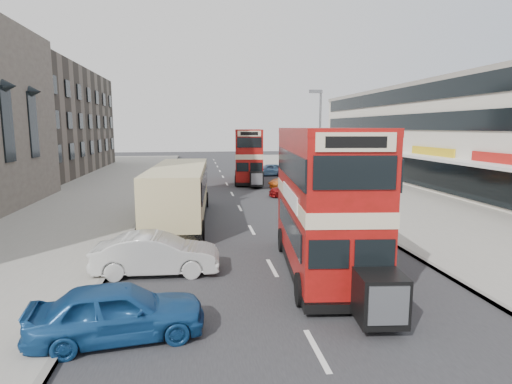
{
  "coord_description": "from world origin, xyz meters",
  "views": [
    {
      "loc": [
        -2.77,
        -13.01,
        5.33
      ],
      "look_at": [
        -0.18,
        5.12,
        2.47
      ],
      "focal_mm": 29.13,
      "sensor_mm": 36.0,
      "label": 1
    }
  ],
  "objects_px": {
    "bus_second": "(248,156)",
    "car_right_c": "(269,170)",
    "car_right_a": "(296,189)",
    "cyclist": "(290,181)",
    "pedestrian_near": "(348,189)",
    "car_left_front": "(157,254)",
    "street_lamp": "(319,135)",
    "car_left_near": "(118,311)",
    "car_right_b": "(293,182)",
    "bus_main": "(324,200)",
    "coach": "(180,191)"
  },
  "relations": [
    {
      "from": "car_right_a",
      "to": "street_lamp",
      "type": "bearing_deg",
      "value": 95.54
    },
    {
      "from": "street_lamp",
      "to": "pedestrian_near",
      "type": "distance_m",
      "value": 5.43
    },
    {
      "from": "bus_second",
      "to": "coach",
      "type": "bearing_deg",
      "value": 75.79
    },
    {
      "from": "car_right_b",
      "to": "pedestrian_near",
      "type": "height_order",
      "value": "pedestrian_near"
    },
    {
      "from": "car_right_c",
      "to": "car_left_near",
      "type": "bearing_deg",
      "value": -21.26
    },
    {
      "from": "car_right_c",
      "to": "car_right_b",
      "type": "bearing_deg",
      "value": -2.87
    },
    {
      "from": "street_lamp",
      "to": "car_left_front",
      "type": "distance_m",
      "value": 19.73
    },
    {
      "from": "car_right_a",
      "to": "cyclist",
      "type": "xyz_separation_m",
      "value": [
        0.19,
        2.98,
        0.24
      ]
    },
    {
      "from": "car_left_near",
      "to": "car_right_b",
      "type": "relative_size",
      "value": 0.99
    },
    {
      "from": "car_left_near",
      "to": "car_left_front",
      "type": "bearing_deg",
      "value": -13.81
    },
    {
      "from": "bus_second",
      "to": "car_right_a",
      "type": "height_order",
      "value": "bus_second"
    },
    {
      "from": "street_lamp",
      "to": "car_left_front",
      "type": "xyz_separation_m",
      "value": [
        -10.82,
        -16.0,
        -4.04
      ]
    },
    {
      "from": "bus_main",
      "to": "pedestrian_near",
      "type": "xyz_separation_m",
      "value": [
        5.73,
        12.78,
        -1.61
      ]
    },
    {
      "from": "street_lamp",
      "to": "cyclist",
      "type": "height_order",
      "value": "street_lamp"
    },
    {
      "from": "car_right_c",
      "to": "bus_second",
      "type": "bearing_deg",
      "value": -35.69
    },
    {
      "from": "car_left_front",
      "to": "car_right_b",
      "type": "xyz_separation_m",
      "value": [
        9.86,
        20.4,
        -0.15
      ]
    },
    {
      "from": "car_left_near",
      "to": "car_right_c",
      "type": "xyz_separation_m",
      "value": [
        9.97,
        34.85,
        -0.05
      ]
    },
    {
      "from": "car_right_c",
      "to": "pedestrian_near",
      "type": "height_order",
      "value": "pedestrian_near"
    },
    {
      "from": "car_right_b",
      "to": "cyclist",
      "type": "xyz_separation_m",
      "value": [
        -0.61,
        -1.41,
        0.23
      ]
    },
    {
      "from": "street_lamp",
      "to": "cyclist",
      "type": "bearing_deg",
      "value": 117.82
    },
    {
      "from": "coach",
      "to": "bus_main",
      "type": "bearing_deg",
      "value": -56.04
    },
    {
      "from": "coach",
      "to": "car_left_near",
      "type": "height_order",
      "value": "coach"
    },
    {
      "from": "street_lamp",
      "to": "cyclist",
      "type": "relative_size",
      "value": 3.53
    },
    {
      "from": "car_left_front",
      "to": "car_right_b",
      "type": "distance_m",
      "value": 22.65
    },
    {
      "from": "street_lamp",
      "to": "car_left_near",
      "type": "height_order",
      "value": "street_lamp"
    },
    {
      "from": "bus_main",
      "to": "bus_second",
      "type": "xyz_separation_m",
      "value": [
        0.44,
        25.75,
        -0.09
      ]
    },
    {
      "from": "street_lamp",
      "to": "pedestrian_near",
      "type": "height_order",
      "value": "street_lamp"
    },
    {
      "from": "pedestrian_near",
      "to": "car_right_c",
      "type": "bearing_deg",
      "value": -95.2
    },
    {
      "from": "bus_second",
      "to": "car_left_near",
      "type": "xyz_separation_m",
      "value": [
        -7.04,
        -29.85,
        -1.88
      ]
    },
    {
      "from": "car_right_c",
      "to": "cyclist",
      "type": "distance_m",
      "value": 11.14
    },
    {
      "from": "coach",
      "to": "car_left_front",
      "type": "xyz_separation_m",
      "value": [
        -0.53,
        -8.54,
        -1.0
      ]
    },
    {
      "from": "bus_second",
      "to": "car_right_b",
      "type": "xyz_separation_m",
      "value": [
        3.34,
        -4.72,
        -2.01
      ]
    },
    {
      "from": "bus_main",
      "to": "car_right_b",
      "type": "relative_size",
      "value": 2.2
    },
    {
      "from": "car_right_b",
      "to": "cyclist",
      "type": "distance_m",
      "value": 1.56
    },
    {
      "from": "pedestrian_near",
      "to": "coach",
      "type": "bearing_deg",
      "value": 5.07
    },
    {
      "from": "bus_main",
      "to": "bus_second",
      "type": "height_order",
      "value": "bus_main"
    },
    {
      "from": "street_lamp",
      "to": "bus_main",
      "type": "relative_size",
      "value": 0.85
    },
    {
      "from": "car_right_a",
      "to": "pedestrian_near",
      "type": "relative_size",
      "value": 2.2
    },
    {
      "from": "pedestrian_near",
      "to": "car_left_near",
      "type": "bearing_deg",
      "value": 41.15
    },
    {
      "from": "car_left_front",
      "to": "car_right_a",
      "type": "distance_m",
      "value": 18.38
    },
    {
      "from": "street_lamp",
      "to": "car_right_b",
      "type": "height_order",
      "value": "street_lamp"
    },
    {
      "from": "car_left_front",
      "to": "cyclist",
      "type": "xyz_separation_m",
      "value": [
        9.25,
        18.98,
        0.09
      ]
    },
    {
      "from": "car_left_near",
      "to": "street_lamp",
      "type": "bearing_deg",
      "value": -36.19
    },
    {
      "from": "coach",
      "to": "car_right_c",
      "type": "distance_m",
      "value": 23.38
    },
    {
      "from": "street_lamp",
      "to": "car_left_near",
      "type": "relative_size",
      "value": 1.88
    },
    {
      "from": "car_left_near",
      "to": "car_right_c",
      "type": "bearing_deg",
      "value": -23.46
    },
    {
      "from": "car_right_a",
      "to": "car_right_c",
      "type": "distance_m",
      "value": 14.12
    },
    {
      "from": "bus_main",
      "to": "car_right_b",
      "type": "height_order",
      "value": "bus_main"
    },
    {
      "from": "bus_second",
      "to": "car_right_c",
      "type": "xyz_separation_m",
      "value": [
        2.93,
        5.0,
        -1.93
      ]
    },
    {
      "from": "pedestrian_near",
      "to": "car_left_front",
      "type": "bearing_deg",
      "value": 33.11
    }
  ]
}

